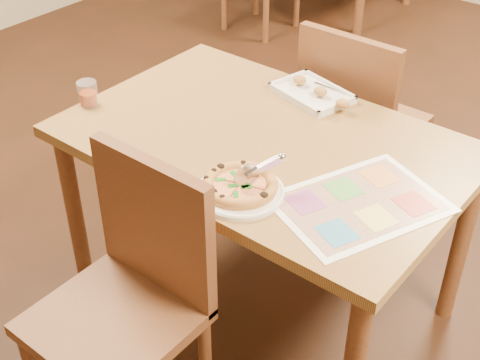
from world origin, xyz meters
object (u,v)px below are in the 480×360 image
Objects in this scene: chair_far at (355,108)px; pizza at (240,185)px; pizza_cutter at (259,169)px; menu at (359,203)px; dining_table at (264,160)px; plate at (240,192)px; chair_near at (135,273)px; appetizer_tray at (313,94)px; glass_tumbler at (88,95)px.

chair_far is 0.91m from pizza.
menu is (0.26, 0.13, -0.08)m from pizza_cutter.
chair_far is 0.89m from pizza_cutter.
pizza_cutter is (0.16, -0.25, 0.16)m from dining_table.
chair_far reaches higher than dining_table.
plate reaches higher than dining_table.
chair_near reaches higher than pizza_cutter.
chair_far is at bearing 83.90° from appetizer_tray.
pizza_cutter is (0.16, -0.85, 0.23)m from chair_far.
menu is at bearing -44.66° from appetizer_tray.
dining_table is 0.35m from appetizer_tray.
glass_tumbler is (-0.74, 0.08, 0.03)m from plate.
dining_table is 0.66m from glass_tumbler.
dining_table is 2.77× the size of chair_far.
plate is 0.75m from glass_tumbler.
chair_far is at bearing 97.92° from pizza.
dining_table is 10.09× the size of pizza_cutter.
chair_near is 0.76m from glass_tumbler.
menu is (1.04, 0.09, -0.04)m from glass_tumbler.
menu is at bearing 29.06° from pizza.
pizza_cutter is at bearing 40.75° from pizza.
pizza_cutter reaches higher than pizza.
appetizer_tray reaches higher than plate.
pizza is at bearing 129.65° from plate.
chair_near is 5.39× the size of glass_tumbler.
pizza_cutter is 0.28× the size of menu.
appetizer_tray is 0.71× the size of menu.
glass_tumbler reaches higher than plate.
appetizer_tray is at bearing 135.34° from menu.
chair_near reaches higher than plate.
appetizer_tray is (-0.15, 0.61, -0.01)m from pizza.
pizza is 0.34m from menu.
plate is 0.02m from pizza.
chair_far reaches higher than pizza.
chair_far is 1.43× the size of appetizer_tray.
pizza is (0.12, 0.32, 0.18)m from chair_near.
dining_table is at bearing 113.62° from pizza.
glass_tumbler reaches higher than appetizer_tray.
dining_table is 14.91× the size of glass_tumbler.
chair_near is 0.95m from appetizer_tray.
plate is 1.99× the size of pizza_cutter.
glass_tumbler is at bearing 173.80° from plate.
glass_tumbler is at bearing 174.36° from pizza.
plate is 2.94× the size of glass_tumbler.
appetizer_tray reaches higher than pizza.
chair_far is 3.65× the size of pizza_cutter.
menu is at bearing 49.13° from chair_near.
pizza_cutter is at bearing 51.67° from plate.
menu is (0.30, 0.17, -0.02)m from pizza.
plate is (0.13, -0.29, 0.09)m from dining_table.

